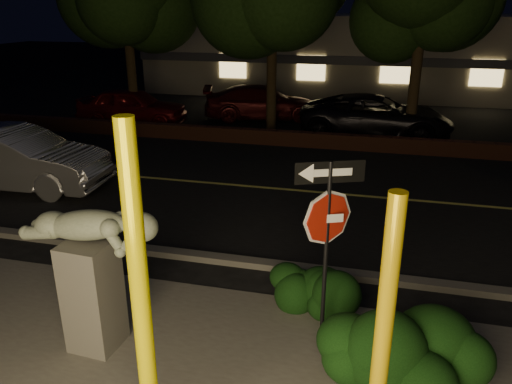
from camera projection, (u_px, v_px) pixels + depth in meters
ground at (327, 159)px, 15.44m from camera, size 90.00×90.00×0.00m
road at (314, 192)px, 12.71m from camera, size 80.00×8.00×0.01m
lane_marking at (314, 192)px, 12.71m from camera, size 80.00×0.12×0.00m
curb at (283, 267)px, 8.97m from camera, size 80.00×0.25×0.12m
brick_wall at (332, 141)px, 16.53m from camera, size 40.00×0.35×0.50m
parking_lot at (345, 114)px, 21.80m from camera, size 40.00×12.00×0.01m
building at (359, 52)px, 28.35m from camera, size 22.00×10.20×4.00m
yellow_pole_left at (142, 308)px, 4.66m from camera, size 0.18×0.18×3.63m
yellow_pole_right at (381, 358)px, 4.38m from camera, size 0.16×0.16×3.13m
signpost at (328, 218)px, 6.42m from camera, size 0.84×0.37×2.66m
sculpture at (91, 263)px, 6.54m from camera, size 1.98×0.66×2.12m
hedge_center at (302, 285)px, 7.66m from camera, size 1.86×1.37×0.88m
hedge_right at (391, 350)px, 6.05m from camera, size 1.77×1.13×1.08m
hedge_far_right at (421, 356)px, 5.93m from camera, size 1.62×1.02×1.12m
silver_sedan at (15, 159)px, 12.77m from camera, size 4.84×1.89×1.57m
parked_car_red at (132, 106)px, 19.74m from camera, size 4.43×2.14×1.46m
parked_car_darkred at (262, 102)px, 20.69m from camera, size 5.13×3.20×1.39m
parked_car_dark at (376, 116)px, 17.91m from camera, size 5.38×2.49×1.49m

